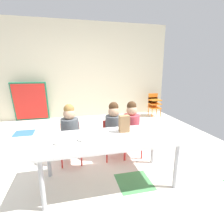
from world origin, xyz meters
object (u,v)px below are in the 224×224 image
donut_powdered_on_plate (58,143)px  donut_powdered_loose (82,139)px  paper_bag_brown (124,124)px  seated_child_near_camera (70,129)px  kid_chair_orange_stack (154,103)px  craft_table (109,141)px  seated_child_middle_seat (114,125)px  folded_activity_table (31,102)px  seated_child_far_right (131,124)px  paper_plate_near_edge (59,144)px

donut_powdered_on_plate → donut_powdered_loose: 0.27m
donut_powdered_on_plate → donut_powdered_loose: donut_powdered_on_plate is taller
paper_bag_brown → donut_powdered_on_plate: size_ratio=2.11×
seated_child_near_camera → kid_chair_orange_stack: seated_child_near_camera is taller
craft_table → donut_powdered_on_plate: donut_powdered_on_plate is taller
donut_powdered_loose → craft_table: bearing=1.2°
paper_bag_brown → donut_powdered_on_plate: (-0.82, -0.22, -0.09)m
seated_child_middle_seat → paper_bag_brown: seated_child_middle_seat is taller
kid_chair_orange_stack → folded_activity_table: (-3.57, 0.28, 0.14)m
seated_child_far_right → seated_child_near_camera: bearing=180.0°
seated_child_near_camera → folded_activity_table: (-1.04, 2.60, -0.02)m
seated_child_far_right → paper_plate_near_edge: seated_child_far_right is taller
seated_child_near_camera → donut_powdered_loose: bearing=-76.9°
seated_child_near_camera → paper_bag_brown: seated_child_near_camera is taller
paper_bag_brown → paper_plate_near_edge: (-0.82, -0.22, -0.11)m
craft_table → folded_activity_table: bearing=115.2°
craft_table → seated_child_middle_seat: seated_child_middle_seat is taller
seated_child_far_right → paper_bag_brown: size_ratio=4.17×
donut_powdered_loose → folded_activity_table: bearing=110.3°
craft_table → paper_plate_near_edge: bearing=-172.4°
folded_activity_table → seated_child_near_camera: bearing=-68.2°
donut_powdered_on_plate → paper_plate_near_edge: bearing=0.0°
craft_table → paper_bag_brown: (0.24, 0.14, 0.16)m
seated_child_middle_seat → seated_child_far_right: (0.29, 0.00, 0.00)m
seated_child_near_camera → seated_child_middle_seat: 0.66m
craft_table → kid_chair_orange_stack: bearing=54.4°
craft_table → seated_child_middle_seat: 0.63m
seated_child_near_camera → paper_bag_brown: bearing=-32.7°
seated_child_far_right → donut_powdered_loose: bearing=-143.8°
seated_child_middle_seat → donut_powdered_on_plate: (-0.79, -0.67, 0.08)m
folded_activity_table → paper_bag_brown: 3.51m
kid_chair_orange_stack → paper_bag_brown: paper_bag_brown is taller
craft_table → paper_plate_near_edge: paper_plate_near_edge is taller
craft_table → donut_powdered_on_plate: size_ratio=15.92×
seated_child_middle_seat → folded_activity_table: size_ratio=0.84×
seated_child_far_right → donut_powdered_loose: size_ratio=7.68×
kid_chair_orange_stack → donut_powdered_on_plate: kid_chair_orange_stack is taller
seated_child_middle_seat → kid_chair_orange_stack: bearing=51.1°
seated_child_near_camera → seated_child_middle_seat: (0.66, 0.00, 0.00)m
kid_chair_orange_stack → donut_powdered_loose: 3.77m
seated_child_far_right → kid_chair_orange_stack: (1.58, 2.31, -0.16)m
seated_child_far_right → folded_activity_table: bearing=127.5°
seated_child_near_camera → folded_activity_table: size_ratio=0.84×
folded_activity_table → donut_powdered_on_plate: bearing=-74.3°
kid_chair_orange_stack → donut_powdered_on_plate: 4.00m
donut_powdered_on_plate → folded_activity_table: bearing=105.7°
seated_child_middle_seat → seated_child_far_right: 0.29m
seated_child_near_camera → folded_activity_table: 2.80m
seated_child_middle_seat → donut_powdered_loose: 0.80m
seated_child_middle_seat → seated_child_far_right: same height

